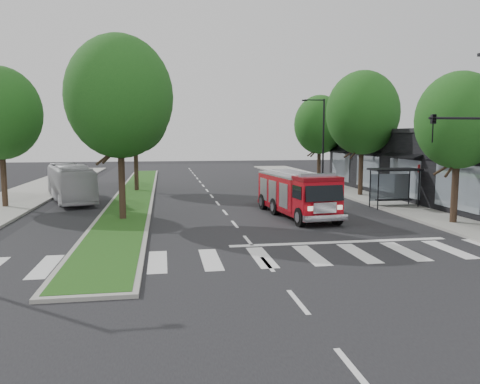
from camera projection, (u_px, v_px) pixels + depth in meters
name	position (u px, v px, depth m)	size (l,w,h in m)	color
ground	(248.00, 241.00, 21.15)	(140.00, 140.00, 0.00)	black
sidewalk_right	(397.00, 202.00, 32.95)	(5.00, 80.00, 0.15)	gray
median	(135.00, 194.00, 37.82)	(3.00, 50.00, 0.15)	gray
storefront_row	(457.00, 167.00, 33.39)	(8.00, 30.00, 5.00)	black
bus_shelter	(393.00, 177.00, 30.69)	(3.20, 1.60, 2.61)	black
tree_right_near	(459.00, 121.00, 24.31)	(4.40, 4.40, 8.05)	black
tree_right_mid	(363.00, 113.00, 35.95)	(5.60, 5.60, 9.72)	black
tree_right_far	(320.00, 125.00, 45.83)	(5.00, 5.00, 8.73)	black
tree_median_near	(119.00, 97.00, 25.26)	(5.80, 5.80, 10.16)	black
tree_median_far	(135.00, 115.00, 39.02)	(5.60, 5.60, 9.72)	black
tree_left_mid	(0.00, 113.00, 29.93)	(5.20, 5.20, 9.16)	black
streetlight_right_far	(322.00, 139.00, 41.88)	(2.11, 0.20, 8.00)	black
fire_engine	(297.00, 194.00, 27.48)	(3.23, 8.12, 2.74)	#66050B
city_bus	(70.00, 183.00, 33.96)	(2.25, 9.60, 2.67)	silver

